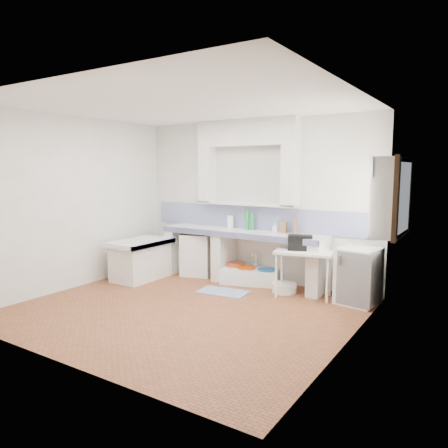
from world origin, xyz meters
The scene contains 36 objects.
floor centered at (0.00, 0.00, 0.00)m, with size 4.50×4.50×0.00m, color brown.
ceiling centered at (0.00, 0.00, 2.80)m, with size 4.50×4.50×0.00m, color white.
wall_back centered at (0.00, 2.00, 1.40)m, with size 4.50×4.50×0.00m, color white.
wall_front centered at (0.00, -2.00, 1.40)m, with size 4.50×4.50×0.00m, color white.
wall_left centered at (-2.25, 0.00, 1.40)m, with size 4.50×4.50×0.00m, color white.
wall_right centered at (2.25, 0.00, 1.40)m, with size 4.50×4.50×0.00m, color white.
alcove_mass centered at (-0.10, 1.88, 2.58)m, with size 1.90×0.25×0.45m, color white.
window_frame centered at (2.42, 1.20, 1.60)m, with size 0.35×0.86×1.06m, color #352111.
lace_valance centered at (2.28, 1.20, 1.98)m, with size 0.01×0.84×0.24m, color white.
counter_slab centered at (-0.10, 1.70, 0.86)m, with size 3.00×0.60×0.08m, color white.
counter_lip centered at (-0.10, 1.42, 0.86)m, with size 3.00×0.04×0.10m, color navy.
counter_pier_left centered at (-1.50, 1.70, 0.41)m, with size 0.20×0.55×0.82m, color white.
counter_pier_mid centered at (-0.45, 1.70, 0.41)m, with size 0.20×0.55×0.82m, color white.
counter_pier_right centered at (1.30, 1.70, 0.41)m, with size 0.20×0.55×0.82m, color white.
peninsula_top centered at (-1.70, 0.90, 0.66)m, with size 0.70×1.10×0.08m, color white.
peninsula_base centered at (-1.70, 0.90, 0.31)m, with size 0.60×1.00×0.62m, color white.
peninsula_lip centered at (-1.37, 0.90, 0.66)m, with size 0.04×1.10×0.10m, color navy.
backsplash centered at (0.00, 1.99, 1.10)m, with size 4.27×0.03×0.40m, color navy.
stove centered at (-1.02, 1.71, 0.38)m, with size 0.54×0.52×0.77m, color white.
sink centered at (0.09, 1.71, 0.12)m, with size 0.97×0.52×0.23m, color white.
side_table centered at (1.16, 1.44, 0.36)m, with size 0.86×0.48×0.04m, color white.
fridge centered at (1.96, 1.57, 0.41)m, with size 0.53×0.53×0.82m, color white.
bucket_red centered at (-0.21, 1.72, 0.16)m, with size 0.34×0.34×0.32m, color #AF411D.
bucket_orange centered at (0.05, 1.64, 0.15)m, with size 0.32×0.32×0.29m, color #D44B05.
bucket_blue centered at (0.40, 1.71, 0.14)m, with size 0.30×0.30×0.28m, color #105CAA.
basin_white centered at (0.82, 1.50, 0.07)m, with size 0.39×0.39×0.15m, color white.
water_bottle_a centered at (-0.05, 1.85, 0.14)m, with size 0.07×0.07×0.28m, color silver.
water_bottle_b centered at (0.10, 1.85, 0.15)m, with size 0.08×0.08×0.31m, color silver.
black_bag centered at (1.08, 1.48, 0.83)m, with size 0.37×0.21×0.23m, color black.
green_bottle_a centered at (-0.06, 1.84, 1.07)m, with size 0.08×0.08×0.34m, color #1F803B.
green_bottle_b centered at (0.04, 1.85, 1.05)m, with size 0.07×0.07×0.30m, color #1F803B.
knife_block centered at (0.64, 1.84, 0.99)m, with size 0.09×0.08×0.19m, color olive.
cutting_board centered at (0.84, 1.85, 1.03)m, with size 0.02×0.19×0.27m, color olive.
paper_towel centered at (-0.41, 1.85, 1.02)m, with size 0.12×0.12×0.23m, color white.
soap_bottle centered at (0.48, 1.83, 0.99)m, with size 0.08×0.08×0.17m, color white.
rug centered at (0.00, 0.99, 0.01)m, with size 0.78×0.45×0.01m, color #2C4A7E.
Camera 1 is at (3.56, -4.57, 1.96)m, focal length 34.12 mm.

